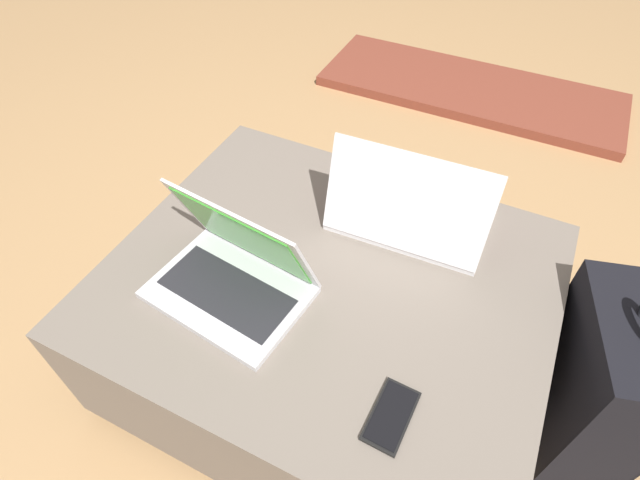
% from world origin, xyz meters
% --- Properties ---
extents(ground_plane, '(14.00, 14.00, 0.00)m').
position_xyz_m(ground_plane, '(0.00, 0.00, 0.00)').
color(ground_plane, tan).
extents(ottoman, '(1.00, 0.83, 0.40)m').
position_xyz_m(ottoman, '(0.00, 0.00, 0.20)').
color(ottoman, '#3D3832').
rests_on(ottoman, ground_plane).
extents(laptop_near, '(0.36, 0.28, 0.24)m').
position_xyz_m(laptop_near, '(-0.17, -0.12, 0.45)').
color(laptop_near, silver).
rests_on(laptop_near, ottoman).
extents(laptop_far, '(0.38, 0.26, 0.25)m').
position_xyz_m(laptop_far, '(0.11, 0.23, 0.45)').
color(laptop_far, silver).
rests_on(laptop_far, ottoman).
extents(cell_phone, '(0.07, 0.14, 0.01)m').
position_xyz_m(cell_phone, '(0.24, -0.25, 0.41)').
color(cell_phone, black).
rests_on(cell_phone, ottoman).
extents(backpack, '(0.29, 0.35, 0.55)m').
position_xyz_m(backpack, '(0.64, 0.10, 0.23)').
color(backpack, black).
rests_on(backpack, ground_plane).
extents(fireplace_hearth, '(1.40, 0.50, 0.04)m').
position_xyz_m(fireplace_hearth, '(0.00, 1.60, 0.02)').
color(fireplace_hearth, brown).
rests_on(fireplace_hearth, ground_plane).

